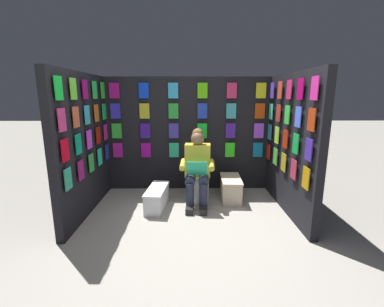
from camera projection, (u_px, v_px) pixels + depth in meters
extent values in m
plane|color=#9E998E|center=(188.00, 243.00, 3.09)|extent=(30.00, 30.00, 0.00)
cube|color=black|center=(188.00, 135.00, 4.74)|extent=(2.97, 0.10, 2.00)
cube|color=#A51A88|center=(118.00, 150.00, 4.70)|extent=(0.17, 0.01, 0.26)
cube|color=#9D0B96|center=(146.00, 150.00, 4.71)|extent=(0.17, 0.01, 0.26)
cube|color=#23B581|center=(174.00, 150.00, 4.71)|extent=(0.17, 0.01, 0.26)
cube|color=#CC8637|center=(202.00, 150.00, 4.72)|extent=(0.17, 0.01, 0.26)
cube|color=#31E71E|center=(230.00, 150.00, 4.72)|extent=(0.17, 0.01, 0.26)
cube|color=#1077B3|center=(258.00, 150.00, 4.73)|extent=(0.17, 0.01, 0.26)
cube|color=green|center=(117.00, 131.00, 4.63)|extent=(0.17, 0.01, 0.26)
cube|color=#361391|center=(145.00, 131.00, 4.63)|extent=(0.17, 0.01, 0.26)
cube|color=#3933A3|center=(174.00, 131.00, 4.64)|extent=(0.17, 0.01, 0.26)
cube|color=green|center=(202.00, 131.00, 4.64)|extent=(0.17, 0.01, 0.26)
cube|color=#431E9E|center=(231.00, 131.00, 4.65)|extent=(0.17, 0.01, 0.26)
cube|color=#A544EF|center=(259.00, 131.00, 4.65)|extent=(0.17, 0.01, 0.26)
cube|color=#2F25B7|center=(115.00, 111.00, 4.55)|extent=(0.17, 0.01, 0.26)
cube|color=#ABA925|center=(144.00, 111.00, 4.56)|extent=(0.17, 0.01, 0.26)
cube|color=green|center=(173.00, 111.00, 4.56)|extent=(0.17, 0.01, 0.26)
cube|color=#203AB4|center=(202.00, 111.00, 4.57)|extent=(0.17, 0.01, 0.26)
cube|color=teal|center=(231.00, 111.00, 4.57)|extent=(0.17, 0.01, 0.26)
cube|color=#C1400C|center=(260.00, 111.00, 4.58)|extent=(0.17, 0.01, 0.26)
cube|color=#9B1176|center=(114.00, 91.00, 4.48)|extent=(0.17, 0.01, 0.26)
cube|color=#0D36D4|center=(144.00, 91.00, 4.48)|extent=(0.17, 0.01, 0.26)
cube|color=#2CA0D3|center=(173.00, 91.00, 4.49)|extent=(0.17, 0.01, 0.26)
cube|color=#51C20D|center=(203.00, 91.00, 4.49)|extent=(0.17, 0.01, 0.26)
cube|color=#C22B5B|center=(232.00, 91.00, 4.50)|extent=(0.17, 0.01, 0.26)
cube|color=yellow|center=(261.00, 91.00, 4.50)|extent=(0.17, 0.01, 0.26)
cube|color=black|center=(291.00, 144.00, 3.80)|extent=(0.10, 1.86, 2.00)
cube|color=red|center=(268.00, 151.00, 4.59)|extent=(0.01, 0.17, 0.26)
cube|color=green|center=(275.00, 156.00, 4.22)|extent=(0.01, 0.17, 0.26)
cube|color=#B09B25|center=(284.00, 162.00, 3.86)|extent=(0.01, 0.17, 0.26)
cube|color=#AC2F4A|center=(294.00, 169.00, 3.49)|extent=(0.01, 0.17, 0.26)
cube|color=#B7840F|center=(306.00, 178.00, 3.12)|extent=(0.01, 0.17, 0.26)
cube|color=teal|center=(270.00, 132.00, 4.52)|extent=(0.01, 0.17, 0.26)
cube|color=#9CDC3B|center=(277.00, 135.00, 4.15)|extent=(0.01, 0.17, 0.26)
cube|color=#AA240D|center=(285.00, 139.00, 3.78)|extent=(0.01, 0.17, 0.26)
cube|color=green|center=(296.00, 144.00, 3.41)|extent=(0.01, 0.17, 0.26)
cube|color=#3F279F|center=(309.00, 150.00, 3.05)|extent=(0.01, 0.17, 0.26)
cube|color=#3FDCB0|center=(271.00, 111.00, 4.44)|extent=(0.01, 0.17, 0.26)
cube|color=#AF3430|center=(278.00, 113.00, 4.07)|extent=(0.01, 0.17, 0.26)
cube|color=green|center=(287.00, 115.00, 3.71)|extent=(0.01, 0.17, 0.26)
cube|color=#4968EE|center=(298.00, 117.00, 3.34)|extent=(0.01, 0.17, 0.26)
cube|color=#A83513|center=(312.00, 120.00, 2.97)|extent=(0.01, 0.17, 0.26)
cube|color=#5F39D4|center=(272.00, 90.00, 4.37)|extent=(0.01, 0.17, 0.26)
cube|color=#D44637|center=(280.00, 90.00, 4.00)|extent=(0.01, 0.17, 0.26)
cube|color=#D02862|center=(289.00, 90.00, 3.63)|extent=(0.01, 0.17, 0.26)
cube|color=#AD0958|center=(300.00, 89.00, 3.26)|extent=(0.01, 0.17, 0.26)
cube|color=#D92993|center=(315.00, 88.00, 2.90)|extent=(0.01, 0.17, 0.26)
cube|color=black|center=(84.00, 145.00, 3.77)|extent=(0.10, 1.86, 2.00)
cube|color=teal|center=(68.00, 179.00, 3.09)|extent=(0.01, 0.17, 0.26)
cube|color=#901C6B|center=(81.00, 170.00, 3.46)|extent=(0.01, 0.17, 0.26)
cube|color=green|center=(91.00, 163.00, 3.82)|extent=(0.01, 0.17, 0.26)
cube|color=#26E3AA|center=(100.00, 157.00, 4.19)|extent=(0.01, 0.17, 0.26)
cube|color=navy|center=(107.00, 152.00, 4.56)|extent=(0.01, 0.17, 0.26)
cube|color=red|center=(65.00, 150.00, 3.01)|extent=(0.01, 0.17, 0.26)
cube|color=#0F926C|center=(79.00, 144.00, 3.38)|extent=(0.01, 0.17, 0.26)
cube|color=#D337E5|center=(89.00, 139.00, 3.75)|extent=(0.01, 0.17, 0.26)
cube|color=#A81609|center=(98.00, 135.00, 4.12)|extent=(0.01, 0.17, 0.26)
cube|color=#C91F8D|center=(106.00, 132.00, 4.48)|extent=(0.01, 0.17, 0.26)
cube|color=#CC3476|center=(62.00, 120.00, 2.94)|extent=(0.01, 0.17, 0.26)
cube|color=#C35A3A|center=(76.00, 117.00, 3.31)|extent=(0.01, 0.17, 0.26)
cube|color=#32AEC6|center=(87.00, 115.00, 3.67)|extent=(0.01, 0.17, 0.26)
cube|color=#BF6418|center=(97.00, 113.00, 4.04)|extent=(0.01, 0.17, 0.26)
cube|color=green|center=(104.00, 112.00, 4.41)|extent=(0.01, 0.17, 0.26)
cube|color=green|center=(59.00, 88.00, 2.86)|extent=(0.01, 0.17, 0.26)
cube|color=#61CD36|center=(73.00, 89.00, 3.23)|extent=(0.01, 0.17, 0.26)
cube|color=#8E1069|center=(85.00, 89.00, 3.60)|extent=(0.01, 0.17, 0.26)
cube|color=green|center=(95.00, 90.00, 3.97)|extent=(0.01, 0.17, 0.26)
cube|color=green|center=(103.00, 90.00, 4.34)|extent=(0.01, 0.17, 0.26)
cylinder|color=white|center=(197.00, 188.00, 4.33)|extent=(0.38, 0.38, 0.40)
cylinder|color=white|center=(197.00, 176.00, 4.28)|extent=(0.41, 0.41, 0.02)
cube|color=white|center=(198.00, 162.00, 4.50)|extent=(0.39, 0.20, 0.36)
cylinder|color=white|center=(198.00, 163.00, 4.41)|extent=(0.39, 0.09, 0.39)
cube|color=gold|center=(198.00, 160.00, 4.19)|extent=(0.41, 0.25, 0.52)
sphere|color=brown|center=(198.00, 138.00, 4.09)|extent=(0.21, 0.21, 0.21)
sphere|color=olive|center=(198.00, 134.00, 4.10)|extent=(0.17, 0.17, 0.17)
cylinder|color=#23283D|center=(204.00, 179.00, 4.05)|extent=(0.18, 0.41, 0.15)
cylinder|color=#23283D|center=(191.00, 179.00, 4.06)|extent=(0.18, 0.41, 0.15)
cylinder|color=#23283D|center=(203.00, 197.00, 3.92)|extent=(0.12, 0.12, 0.42)
cylinder|color=#23283D|center=(190.00, 197.00, 3.93)|extent=(0.12, 0.12, 0.42)
cube|color=black|center=(203.00, 209.00, 3.90)|extent=(0.13, 0.27, 0.09)
cube|color=black|center=(190.00, 209.00, 3.91)|extent=(0.13, 0.27, 0.09)
cylinder|color=gold|center=(212.00, 165.00, 4.01)|extent=(0.10, 0.31, 0.13)
cylinder|color=gold|center=(183.00, 164.00, 4.04)|extent=(0.10, 0.31, 0.13)
cube|color=#24B77F|center=(197.00, 169.00, 3.87)|extent=(0.31, 0.15, 0.23)
cube|color=beige|center=(231.00, 190.00, 4.36)|extent=(0.33, 0.65, 0.34)
cube|color=beige|center=(231.00, 179.00, 4.32)|extent=(0.35, 0.68, 0.03)
cube|color=silver|center=(157.00, 199.00, 4.04)|extent=(0.32, 0.71, 0.29)
cube|color=white|center=(157.00, 189.00, 4.01)|extent=(0.33, 0.74, 0.03)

